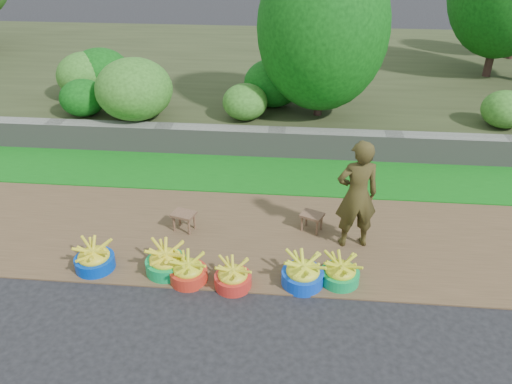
# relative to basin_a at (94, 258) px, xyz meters

# --- Properties ---
(ground_plane) EXTENTS (120.00, 120.00, 0.00)m
(ground_plane) POSITION_rel_basin_a_xyz_m (2.24, -0.31, -0.18)
(ground_plane) COLOR black
(ground_plane) RESTS_ON ground
(dirt_shoulder) EXTENTS (80.00, 2.50, 0.02)m
(dirt_shoulder) POSITION_rel_basin_a_xyz_m (2.24, 0.94, -0.17)
(dirt_shoulder) COLOR brown
(dirt_shoulder) RESTS_ON ground
(grass_verge) EXTENTS (80.00, 1.50, 0.04)m
(grass_verge) POSITION_rel_basin_a_xyz_m (2.24, 2.94, -0.16)
(grass_verge) COLOR #106C14
(grass_verge) RESTS_ON ground
(retaining_wall) EXTENTS (80.00, 0.35, 0.55)m
(retaining_wall) POSITION_rel_basin_a_xyz_m (2.24, 3.79, 0.10)
(retaining_wall) COLOR slate
(retaining_wall) RESTS_ON ground
(earth_bank) EXTENTS (80.00, 10.00, 0.50)m
(earth_bank) POSITION_rel_basin_a_xyz_m (2.24, 8.69, 0.07)
(earth_bank) COLOR #333B1F
(earth_bank) RESTS_ON ground
(vegetation) EXTENTS (32.92, 7.12, 3.98)m
(vegetation) POSITION_rel_basin_a_xyz_m (3.45, 7.31, 2.18)
(vegetation) COLOR #36221D
(vegetation) RESTS_ON earth_bank
(basin_a) EXTENTS (0.53, 0.53, 0.40)m
(basin_a) POSITION_rel_basin_a_xyz_m (0.00, 0.00, 0.00)
(basin_a) COLOR #0138B7
(basin_a) RESTS_ON ground
(basin_b) EXTENTS (0.55, 0.55, 0.41)m
(basin_b) POSITION_rel_basin_a_xyz_m (0.98, 0.02, 0.01)
(basin_b) COLOR #0C9A4B
(basin_b) RESTS_ON ground
(basin_c) EXTENTS (0.50, 0.50, 0.37)m
(basin_c) POSITION_rel_basin_a_xyz_m (1.31, -0.13, -0.01)
(basin_c) COLOR red
(basin_c) RESTS_ON ground
(basin_d) EXTENTS (0.48, 0.48, 0.36)m
(basin_d) POSITION_rel_basin_a_xyz_m (1.91, -0.18, -0.02)
(basin_d) COLOR red
(basin_d) RESTS_ON ground
(basin_e) EXTENTS (0.55, 0.55, 0.41)m
(basin_e) POSITION_rel_basin_a_xyz_m (2.80, -0.06, 0.01)
(basin_e) COLOR blue
(basin_e) RESTS_ON ground
(basin_f) EXTENTS (0.50, 0.50, 0.38)m
(basin_f) POSITION_rel_basin_a_xyz_m (3.28, 0.02, -0.01)
(basin_f) COLOR #0D9D4D
(basin_f) RESTS_ON ground
(stool_left) EXTENTS (0.39, 0.34, 0.29)m
(stool_left) POSITION_rel_basin_a_xyz_m (1.00, 1.02, 0.08)
(stool_left) COLOR brown
(stool_left) RESTS_ON dirt_shoulder
(stool_right) EXTENTS (0.39, 0.35, 0.28)m
(stool_right) POSITION_rel_basin_a_xyz_m (2.92, 1.19, 0.07)
(stool_right) COLOR brown
(stool_right) RESTS_ON dirt_shoulder
(vendor_woman) EXTENTS (0.66, 0.49, 1.63)m
(vendor_woman) POSITION_rel_basin_a_xyz_m (3.50, 0.89, 0.66)
(vendor_woman) COLOR black
(vendor_woman) RESTS_ON dirt_shoulder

